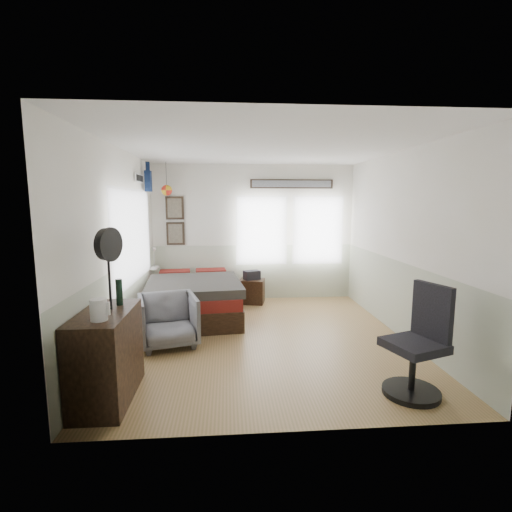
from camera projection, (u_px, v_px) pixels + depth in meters
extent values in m
cube|color=olive|center=(265.00, 338.00, 5.42)|extent=(4.00, 4.50, 0.01)
cube|color=beige|center=(254.00, 233.00, 7.44)|extent=(4.00, 0.02, 2.70)
cube|color=beige|center=(294.00, 278.00, 3.00)|extent=(4.00, 0.02, 2.70)
cube|color=beige|center=(120.00, 247.00, 5.07)|extent=(0.02, 4.50, 2.70)
cube|color=beige|center=(402.00, 245.00, 5.37)|extent=(0.02, 4.50, 2.70)
cube|color=white|center=(266.00, 147.00, 5.03)|extent=(4.00, 4.50, 0.02)
cube|color=#B7BFA6|center=(254.00, 272.00, 7.55)|extent=(4.00, 0.01, 1.10)
cube|color=#B7BFA6|center=(124.00, 304.00, 5.18)|extent=(0.01, 4.50, 1.10)
cube|color=#B7BFA6|center=(399.00, 298.00, 5.49)|extent=(0.01, 4.50, 1.10)
cube|color=silver|center=(133.00, 236.00, 5.60)|extent=(0.03, 2.20, 1.35)
cube|color=silver|center=(261.00, 231.00, 7.40)|extent=(0.95, 0.03, 1.30)
cube|color=silver|center=(318.00, 230.00, 7.49)|extent=(0.95, 0.03, 1.30)
cube|color=black|center=(176.00, 234.00, 7.29)|extent=(0.35, 0.03, 0.45)
cube|color=black|center=(175.00, 208.00, 7.21)|extent=(0.35, 0.03, 0.45)
cube|color=#7F7259|center=(175.00, 234.00, 7.27)|extent=(0.27, 0.01, 0.37)
cube|color=#7F7259|center=(175.00, 208.00, 7.20)|extent=(0.27, 0.01, 0.37)
cube|color=black|center=(292.00, 184.00, 7.32)|extent=(1.65, 0.03, 0.18)
cube|color=gray|center=(292.00, 184.00, 7.31)|extent=(1.58, 0.01, 0.13)
cube|color=white|center=(139.00, 178.00, 6.06)|extent=(0.02, 0.48, 0.14)
sphere|color=red|center=(167.00, 190.00, 6.90)|extent=(0.20, 0.20, 0.20)
cube|color=black|center=(194.00, 306.00, 6.43)|extent=(1.66, 2.22, 0.33)
cube|color=maroon|center=(194.00, 292.00, 6.39)|extent=(1.62, 2.17, 0.19)
cube|color=#3B3B3A|center=(193.00, 285.00, 6.15)|extent=(1.66, 1.68, 0.15)
cube|color=maroon|center=(180.00, 274.00, 7.16)|extent=(0.60, 0.41, 0.15)
cube|color=maroon|center=(215.00, 273.00, 7.22)|extent=(0.60, 0.41, 0.15)
cube|color=black|center=(107.00, 356.00, 3.68)|extent=(0.48, 1.00, 0.90)
imported|color=gray|center=(168.00, 320.00, 5.10)|extent=(0.93, 0.95, 0.71)
cube|color=black|center=(252.00, 291.00, 7.25)|extent=(0.54, 0.47, 0.47)
cylinder|color=black|center=(411.00, 392.00, 3.81)|extent=(0.57, 0.57, 0.06)
cylinder|color=black|center=(412.00, 369.00, 3.78)|extent=(0.07, 0.07, 0.44)
cube|color=#24232A|center=(414.00, 345.00, 3.74)|extent=(0.64, 0.64, 0.09)
cube|color=#24232A|center=(432.00, 311.00, 3.78)|extent=(0.21, 0.46, 0.57)
cylinder|color=silver|center=(99.00, 310.00, 3.34)|extent=(0.15, 0.15, 0.20)
cube|color=silver|center=(109.00, 308.00, 3.35)|extent=(0.02, 0.02, 0.12)
cylinder|color=black|center=(119.00, 292.00, 3.85)|extent=(0.07, 0.07, 0.28)
cylinder|color=black|center=(109.00, 278.00, 3.66)|extent=(0.03, 0.03, 0.63)
cylinder|color=black|center=(107.00, 244.00, 3.61)|extent=(0.17, 0.32, 0.32)
cylinder|color=black|center=(112.00, 244.00, 3.62)|extent=(0.14, 0.32, 0.34)
cube|color=black|center=(252.00, 275.00, 7.20)|extent=(0.35, 0.29, 0.17)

